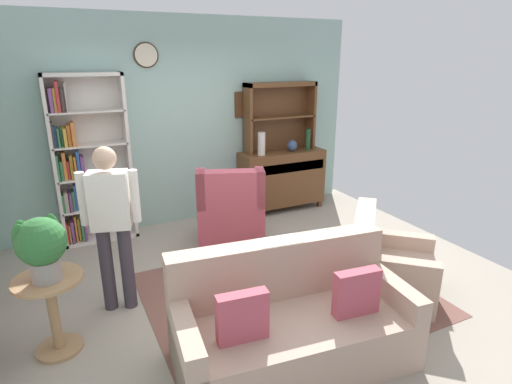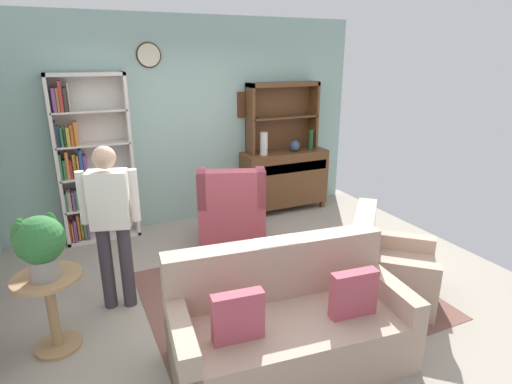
# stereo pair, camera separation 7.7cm
# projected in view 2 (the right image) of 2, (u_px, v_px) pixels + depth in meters

# --- Properties ---
(ground_plane) EXTENTS (5.40, 4.60, 0.02)m
(ground_plane) POSITION_uv_depth(u_px,v_px,m) (255.00, 285.00, 4.37)
(ground_plane) COLOR #9E9384
(wall_back) EXTENTS (5.00, 0.09, 2.80)m
(wall_back) POSITION_uv_depth(u_px,v_px,m) (191.00, 122.00, 5.76)
(wall_back) COLOR #93B7AD
(wall_back) RESTS_ON ground_plane
(area_rug) EXTENTS (2.69, 2.18, 0.01)m
(area_rug) POSITION_uv_depth(u_px,v_px,m) (286.00, 294.00, 4.19)
(area_rug) COLOR brown
(area_rug) RESTS_ON ground_plane
(bookshelf) EXTENTS (0.90, 0.30, 2.10)m
(bookshelf) POSITION_uv_depth(u_px,v_px,m) (88.00, 162.00, 5.15)
(bookshelf) COLOR silver
(bookshelf) RESTS_ON ground_plane
(sideboard) EXTENTS (1.30, 0.45, 0.92)m
(sideboard) POSITION_uv_depth(u_px,v_px,m) (284.00, 178.00, 6.35)
(sideboard) COLOR brown
(sideboard) RESTS_ON ground_plane
(sideboard_hutch) EXTENTS (1.10, 0.26, 1.00)m
(sideboard_hutch) POSITION_uv_depth(u_px,v_px,m) (282.00, 107.00, 6.11)
(sideboard_hutch) COLOR brown
(sideboard_hutch) RESTS_ON sideboard
(vase_tall) EXTENTS (0.11, 0.11, 0.33)m
(vase_tall) POSITION_uv_depth(u_px,v_px,m) (264.00, 144.00, 5.94)
(vase_tall) COLOR beige
(vase_tall) RESTS_ON sideboard
(vase_round) EXTENTS (0.15, 0.15, 0.17)m
(vase_round) POSITION_uv_depth(u_px,v_px,m) (295.00, 146.00, 6.19)
(vase_round) COLOR #33476B
(vase_round) RESTS_ON sideboard
(bottle_wine) EXTENTS (0.07, 0.07, 0.32)m
(bottle_wine) POSITION_uv_depth(u_px,v_px,m) (311.00, 140.00, 6.25)
(bottle_wine) COLOR #194223
(bottle_wine) RESTS_ON sideboard
(couch_floral) EXTENTS (1.88, 1.04, 0.90)m
(couch_floral) POSITION_uv_depth(u_px,v_px,m) (288.00, 324.00, 3.21)
(couch_floral) COLOR tan
(couch_floral) RESTS_ON ground_plane
(armchair_floral) EXTENTS (1.08, 1.08, 0.88)m
(armchair_floral) POSITION_uv_depth(u_px,v_px,m) (387.00, 270.00, 4.07)
(armchair_floral) COLOR tan
(armchair_floral) RESTS_ON ground_plane
(wingback_chair) EXTENTS (1.01, 1.02, 1.05)m
(wingback_chair) POSITION_uv_depth(u_px,v_px,m) (232.00, 219.00, 5.09)
(wingback_chair) COLOR #B74C5B
(wingback_chair) RESTS_ON ground_plane
(plant_stand) EXTENTS (0.52, 0.52, 0.66)m
(plant_stand) POSITION_uv_depth(u_px,v_px,m) (51.00, 304.00, 3.30)
(plant_stand) COLOR #A87F56
(plant_stand) RESTS_ON ground_plane
(potted_plant_large) EXTENTS (0.37, 0.37, 0.50)m
(potted_plant_large) POSITION_uv_depth(u_px,v_px,m) (39.00, 243.00, 3.10)
(potted_plant_large) COLOR gray
(potted_plant_large) RESTS_ON plant_stand
(person_reading) EXTENTS (0.52, 0.29, 1.56)m
(person_reading) POSITION_uv_depth(u_px,v_px,m) (111.00, 217.00, 3.72)
(person_reading) COLOR #38333D
(person_reading) RESTS_ON ground_plane
(coffee_table) EXTENTS (0.80, 0.50, 0.42)m
(coffee_table) POSITION_uv_depth(u_px,v_px,m) (258.00, 264.00, 4.05)
(coffee_table) COLOR brown
(coffee_table) RESTS_ON ground_plane
(book_stack) EXTENTS (0.20, 0.13, 0.07)m
(book_stack) POSITION_uv_depth(u_px,v_px,m) (259.00, 255.00, 4.01)
(book_stack) COLOR #3F3833
(book_stack) RESTS_ON coffee_table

